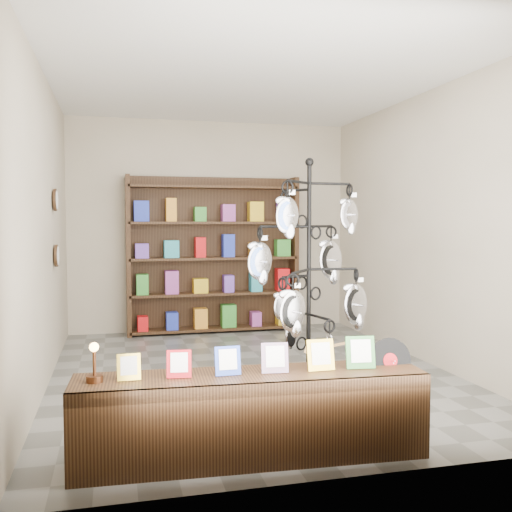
# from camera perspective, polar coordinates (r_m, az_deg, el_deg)

# --- Properties ---
(ground) EXTENTS (5.00, 5.00, 0.00)m
(ground) POSITION_cam_1_polar(r_m,az_deg,el_deg) (6.04, -0.47, -11.59)
(ground) COLOR slate
(ground) RESTS_ON ground
(room_envelope) EXTENTS (5.00, 5.00, 5.00)m
(room_envelope) POSITION_cam_1_polar(r_m,az_deg,el_deg) (5.83, -0.48, 6.24)
(room_envelope) COLOR #C1B39C
(room_envelope) RESTS_ON ground
(display_tree) EXTENTS (1.13, 1.13, 2.06)m
(display_tree) POSITION_cam_1_polar(r_m,az_deg,el_deg) (4.47, 5.31, -1.40)
(display_tree) COLOR black
(display_tree) RESTS_ON ground
(front_shelf) EXTENTS (2.33, 0.59, 0.82)m
(front_shelf) POSITION_cam_1_polar(r_m,az_deg,el_deg) (3.91, -0.45, -15.67)
(front_shelf) COLOR black
(front_shelf) RESTS_ON ground
(back_shelving) EXTENTS (2.42, 0.36, 2.20)m
(back_shelving) POSITION_cam_1_polar(r_m,az_deg,el_deg) (8.10, -4.27, -0.36)
(back_shelving) COLOR black
(back_shelving) RESTS_ON ground
(wall_clocks) EXTENTS (0.03, 0.24, 0.84)m
(wall_clocks) POSITION_cam_1_polar(r_m,az_deg,el_deg) (6.50, -19.38, 2.67)
(wall_clocks) COLOR black
(wall_clocks) RESTS_ON ground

